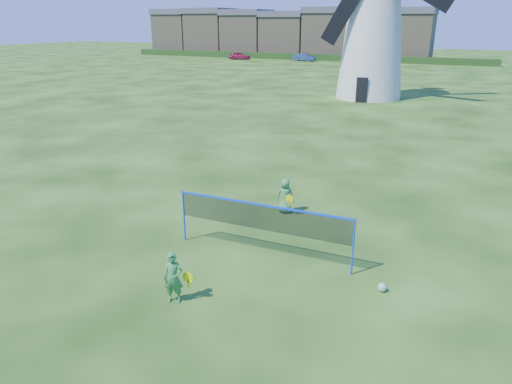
{
  "coord_description": "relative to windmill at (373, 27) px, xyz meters",
  "views": [
    {
      "loc": [
        5.42,
        -11.19,
        6.16
      ],
      "look_at": [
        0.2,
        0.5,
        1.5
      ],
      "focal_mm": 33.12,
      "sensor_mm": 36.0,
      "label": 1
    }
  ],
  "objects": [
    {
      "name": "windmill",
      "position": [
        0.0,
        0.0,
        0.0
      ],
      "size": [
        12.16,
        5.36,
        16.42
      ],
      "color": "silver",
      "rests_on": "ground"
    },
    {
      "name": "play_ball",
      "position": [
        6.53,
        -30.31,
        -5.52
      ],
      "size": [
        0.22,
        0.22,
        0.22
      ],
      "primitive_type": "sphere",
      "color": "green",
      "rests_on": "ground"
    },
    {
      "name": "car_right",
      "position": [
        -17.25,
        34.59,
        -5.05
      ],
      "size": [
        3.6,
        1.34,
        1.18
      ],
      "primitive_type": "imported",
      "rotation": [
        0.0,
        0.0,
        1.54
      ],
      "color": "navy",
      "rests_on": "ground"
    },
    {
      "name": "ground",
      "position": [
        2.37,
        -29.4,
        -5.63
      ],
      "size": [
        220.0,
        220.0,
        0.0
      ],
      "primitive_type": "plane",
      "color": "black",
      "rests_on": "ground"
    },
    {
      "name": "badminton_net",
      "position": [
        3.16,
        -29.81,
        -4.49
      ],
      "size": [
        5.05,
        0.05,
        1.55
      ],
      "color": "blue",
      "rests_on": "ground"
    },
    {
      "name": "player_boy",
      "position": [
        2.62,
        -26.59,
        -5.03
      ],
      "size": [
        0.68,
        0.46,
        1.2
      ],
      "rotation": [
        0.0,
        0.0,
        3.28
      ],
      "color": "#42894B",
      "rests_on": "ground"
    },
    {
      "name": "hedge",
      "position": [
        -19.63,
        36.6,
        -5.13
      ],
      "size": [
        62.0,
        0.8,
        1.0
      ],
      "primitive_type": "cube",
      "color": "#193814",
      "rests_on": "ground"
    },
    {
      "name": "car_left",
      "position": [
        -28.13,
        32.99,
        -5.02
      ],
      "size": [
        3.85,
        2.42,
        1.22
      ],
      "primitive_type": "imported",
      "rotation": [
        0.0,
        0.0,
        1.86
      ],
      "color": "#9C1C3F",
      "rests_on": "ground"
    },
    {
      "name": "player_girl",
      "position": [
        2.2,
        -32.72,
        -5.01
      ],
      "size": [
        0.68,
        0.43,
        1.25
      ],
      "rotation": [
        0.0,
        0.0,
        0.32
      ],
      "color": "#348240",
      "rests_on": "ground"
    },
    {
      "name": "terraced_houses",
      "position": [
        -24.16,
        42.6,
        -1.52
      ],
      "size": [
        51.28,
        8.4,
        8.37
      ],
      "color": "gray",
      "rests_on": "ground"
    }
  ]
}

